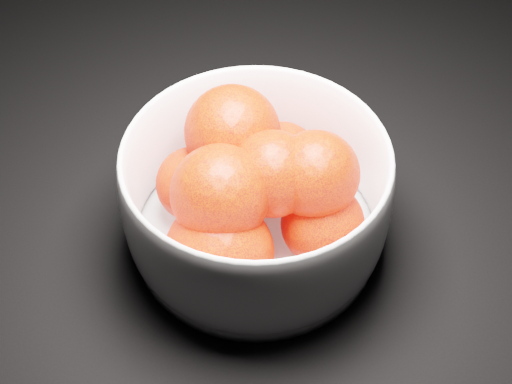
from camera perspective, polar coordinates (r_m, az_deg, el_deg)
name	(u,v)px	position (r m, az deg, el deg)	size (l,w,h in m)	color
ground	(428,101)	(0.82, 13.58, 7.09)	(3.00, 3.00, 0.00)	black
bowl	(256,196)	(0.62, 0.00, -0.35)	(0.23, 0.23, 0.11)	white
orange_pile	(252,190)	(0.60, -0.35, 0.17)	(0.17, 0.18, 0.13)	#FF2009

